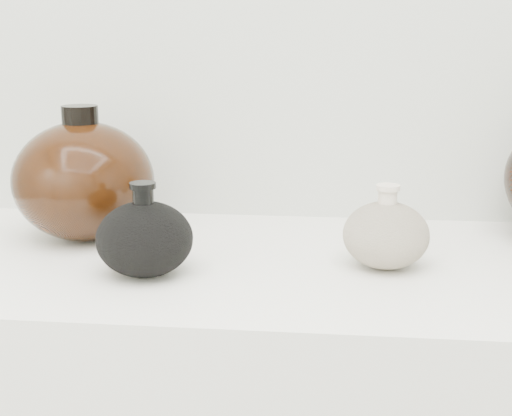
# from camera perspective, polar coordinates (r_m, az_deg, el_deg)

# --- Properties ---
(black_gourd_vase) EXTENTS (0.16, 0.16, 0.13)m
(black_gourd_vase) POSITION_cam_1_polar(r_m,az_deg,el_deg) (0.96, -8.90, -2.40)
(black_gourd_vase) COLOR black
(black_gourd_vase) RESTS_ON display_counter
(cream_gourd_vase) EXTENTS (0.15, 0.15, 0.12)m
(cream_gourd_vase) POSITION_cam_1_polar(r_m,az_deg,el_deg) (1.00, 10.35, -2.08)
(cream_gourd_vase) COLOR #C4AD9A
(cream_gourd_vase) RESTS_ON display_counter
(left_round_pot) EXTENTS (0.29, 0.29, 0.21)m
(left_round_pot) POSITION_cam_1_polar(r_m,az_deg,el_deg) (1.14, -13.61, 2.17)
(left_round_pot) COLOR black
(left_round_pot) RESTS_ON display_counter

